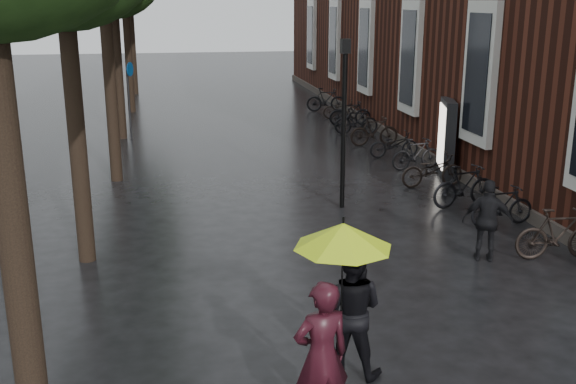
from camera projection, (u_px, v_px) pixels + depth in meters
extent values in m
cube|color=silver|center=(481.00, 74.00, 17.07)|extent=(0.25, 1.60, 3.60)
cube|color=black|center=(478.00, 74.00, 17.05)|extent=(0.10, 1.20, 3.00)
cube|color=silver|center=(412.00, 58.00, 21.80)|extent=(0.25, 1.60, 3.60)
cube|color=black|center=(409.00, 58.00, 21.78)|extent=(0.10, 1.20, 3.00)
cube|color=silver|center=(367.00, 47.00, 26.52)|extent=(0.25, 1.60, 3.60)
cube|color=black|center=(364.00, 47.00, 26.51)|extent=(0.10, 1.20, 3.00)
cube|color=silver|center=(335.00, 40.00, 31.25)|extent=(0.25, 1.60, 3.60)
cube|color=black|center=(333.00, 40.00, 31.23)|extent=(0.10, 1.20, 3.00)
cube|color=silver|center=(312.00, 35.00, 35.98)|extent=(0.25, 1.60, 3.60)
cube|color=black|center=(310.00, 35.00, 35.96)|extent=(0.10, 1.20, 3.00)
cube|color=#3F3833|center=(375.00, 123.00, 26.39)|extent=(0.40, 33.00, 0.30)
cylinder|color=black|center=(17.00, 261.00, 6.63)|extent=(0.32, 0.32, 4.68)
cylinder|color=black|center=(78.00, 145.00, 12.31)|extent=(0.32, 0.32, 4.51)
cylinder|color=black|center=(111.00, 91.00, 17.95)|extent=(0.32, 0.32, 4.95)
cylinder|color=black|center=(119.00, 77.00, 23.68)|extent=(0.32, 0.32, 4.40)
cylinder|color=black|center=(129.00, 57.00, 29.32)|extent=(0.32, 0.32, 4.79)
cylinder|color=black|center=(133.00, 50.00, 35.01)|extent=(0.32, 0.32, 4.57)
imported|color=black|center=(321.00, 357.00, 7.60)|extent=(0.74, 0.55, 1.85)
imported|color=black|center=(351.00, 310.00, 8.80)|extent=(1.10, 1.02, 1.82)
cylinder|color=black|center=(342.00, 295.00, 8.16)|extent=(0.02, 0.02, 1.53)
cone|color=#C6EC18|center=(343.00, 235.00, 7.95)|extent=(1.20, 1.20, 0.31)
cylinder|color=black|center=(343.00, 220.00, 7.90)|extent=(0.02, 0.02, 0.08)
imported|color=black|center=(488.00, 221.00, 12.70)|extent=(1.01, 0.71, 1.59)
imported|color=black|center=(559.00, 234.00, 12.83)|extent=(1.74, 0.67, 1.02)
imported|color=black|center=(502.00, 206.00, 14.77)|extent=(1.55, 0.57, 0.91)
imported|color=black|center=(464.00, 186.00, 16.13)|extent=(1.78, 0.81, 1.03)
imported|color=black|center=(432.00, 170.00, 17.88)|extent=(1.75, 0.68, 0.91)
imported|color=black|center=(416.00, 154.00, 19.69)|extent=(1.62, 0.67, 0.94)
imported|color=black|center=(394.00, 145.00, 21.20)|extent=(1.60, 0.57, 0.84)
imported|color=black|center=(374.00, 131.00, 22.90)|extent=(1.70, 0.49, 1.02)
imported|color=black|center=(356.00, 121.00, 24.88)|extent=(1.66, 0.64, 0.97)
imported|color=black|center=(350.00, 113.00, 26.57)|extent=(1.69, 0.55, 1.01)
imported|color=black|center=(341.00, 109.00, 28.21)|extent=(1.61, 0.74, 0.81)
imported|color=black|center=(326.00, 100.00, 29.96)|extent=(1.80, 0.74, 1.05)
cube|color=black|center=(447.00, 137.00, 19.01)|extent=(0.29, 1.41, 2.13)
cube|color=white|center=(442.00, 136.00, 18.97)|extent=(0.04, 1.19, 1.74)
cylinder|color=black|center=(344.00, 131.00, 15.71)|extent=(0.11, 0.11, 3.71)
cube|color=black|center=(346.00, 46.00, 15.17)|extent=(0.20, 0.20, 0.32)
sphere|color=#FFE5B2|center=(346.00, 46.00, 15.17)|extent=(0.17, 0.17, 0.17)
cylinder|color=#262628|center=(129.00, 105.00, 23.79)|extent=(0.06, 0.06, 2.48)
cylinder|color=navy|center=(130.00, 69.00, 23.47)|extent=(0.03, 0.50, 0.50)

